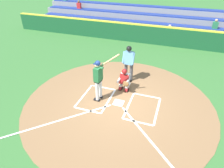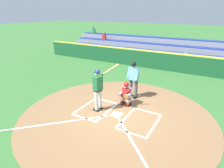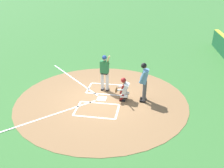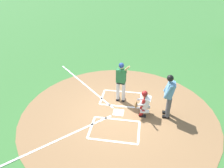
{
  "view_description": "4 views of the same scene",
  "coord_description": "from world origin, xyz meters",
  "px_view_note": "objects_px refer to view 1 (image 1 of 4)",
  "views": [
    {
      "loc": [
        -2.0,
        6.6,
        5.32
      ],
      "look_at": [
        0.32,
        -0.06,
        0.86
      ],
      "focal_mm": 32.39,
      "sensor_mm": 36.0,
      "label": 1
    },
    {
      "loc": [
        -3.31,
        6.19,
        4.11
      ],
      "look_at": [
        0.57,
        -0.61,
        1.08
      ],
      "focal_mm": 30.55,
      "sensor_mm": 36.0,
      "label": 2
    },
    {
      "loc": [
        -9.51,
        -2.05,
        5.26
      ],
      "look_at": [
        -0.59,
        -0.59,
        1.08
      ],
      "focal_mm": 37.22,
      "sensor_mm": 36.0,
      "label": 3
    },
    {
      "loc": [
        -6.85,
        -0.84,
        5.4
      ],
      "look_at": [
        0.16,
        0.3,
        1.27
      ],
      "focal_mm": 33.34,
      "sensor_mm": 36.0,
      "label": 4
    }
  ],
  "objects_px": {
    "catcher": "(125,79)",
    "baseball": "(125,78)",
    "batter": "(99,78)",
    "plate_umpire": "(129,61)"
  },
  "relations": [
    {
      "from": "batter",
      "to": "baseball",
      "type": "bearing_deg",
      "value": -105.32
    },
    {
      "from": "batter",
      "to": "baseball",
      "type": "height_order",
      "value": "batter"
    },
    {
      "from": "batter",
      "to": "plate_umpire",
      "type": "bearing_deg",
      "value": -111.22
    },
    {
      "from": "batter",
      "to": "catcher",
      "type": "height_order",
      "value": "batter"
    },
    {
      "from": "plate_umpire",
      "to": "batter",
      "type": "bearing_deg",
      "value": 68.78
    },
    {
      "from": "catcher",
      "to": "baseball",
      "type": "relative_size",
      "value": 15.27
    },
    {
      "from": "batter",
      "to": "catcher",
      "type": "xyz_separation_m",
      "value": [
        -0.83,
        -1.04,
        -0.51
      ]
    },
    {
      "from": "catcher",
      "to": "batter",
      "type": "bearing_deg",
      "value": 51.31
    },
    {
      "from": "plate_umpire",
      "to": "catcher",
      "type": "bearing_deg",
      "value": 94.5
    },
    {
      "from": "plate_umpire",
      "to": "baseball",
      "type": "height_order",
      "value": "plate_umpire"
    }
  ]
}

